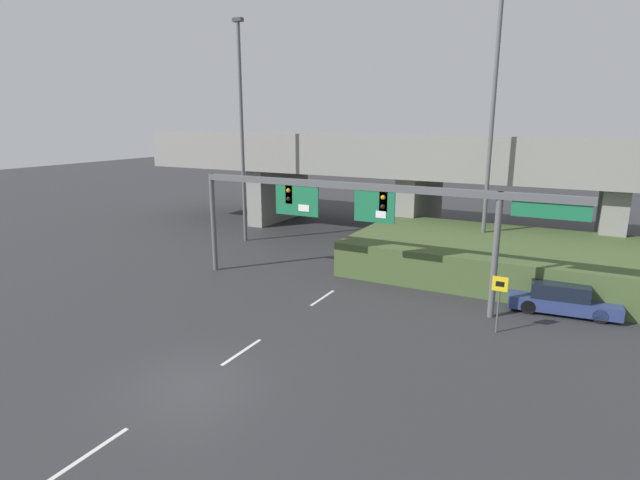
% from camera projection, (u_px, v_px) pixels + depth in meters
% --- Properties ---
extents(ground_plane, '(160.00, 160.00, 0.00)m').
position_uv_depth(ground_plane, '(194.00, 384.00, 16.37)').
color(ground_plane, '#2D2D30').
extents(lane_markings, '(0.14, 35.34, 0.01)m').
position_uv_depth(lane_markings, '(350.00, 279.00, 27.16)').
color(lane_markings, silver).
rests_on(lane_markings, ground).
extents(signal_gantry, '(19.02, 0.44, 5.55)m').
position_uv_depth(signal_gantry, '(358.00, 203.00, 23.81)').
color(signal_gantry, '#515456').
rests_on(signal_gantry, ground).
extents(speed_limit_sign, '(0.60, 0.11, 2.44)m').
position_uv_depth(speed_limit_sign, '(499.00, 296.00, 19.98)').
color(speed_limit_sign, '#4C4C4C').
rests_on(speed_limit_sign, ground).
extents(highway_light_pole_near, '(0.70, 0.36, 14.94)m').
position_uv_depth(highway_light_pole_near, '(242.00, 129.00, 34.13)').
color(highway_light_pole_near, '#515456').
rests_on(highway_light_pole_near, ground).
extents(highway_light_pole_far, '(0.70, 0.36, 15.62)m').
position_uv_depth(highway_light_pole_far, '(492.00, 125.00, 28.31)').
color(highway_light_pole_far, '#515456').
rests_on(highway_light_pole_far, ground).
extents(overpass_bridge, '(44.12, 9.64, 7.49)m').
position_uv_depth(overpass_bridge, '(422.00, 166.00, 36.87)').
color(overpass_bridge, gray).
rests_on(overpass_bridge, ground).
extents(grass_embankment, '(15.98, 9.50, 1.92)m').
position_uv_depth(grass_embankment, '(499.00, 257.00, 28.00)').
color(grass_embankment, '#42562D').
rests_on(grass_embankment, ground).
extents(parked_sedan_near_right, '(4.72, 2.18, 1.41)m').
position_uv_depth(parked_sedan_near_right, '(562.00, 298.00, 22.41)').
color(parked_sedan_near_right, navy).
rests_on(parked_sedan_near_right, ground).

